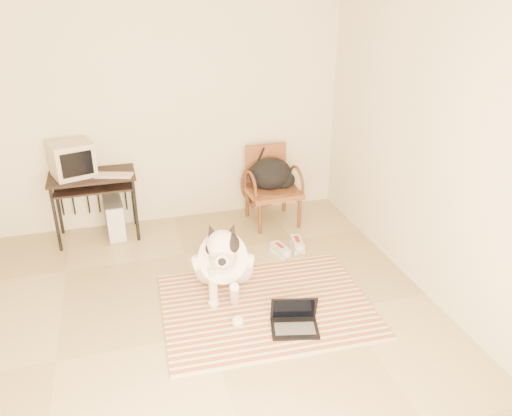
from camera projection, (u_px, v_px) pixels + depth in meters
name	position (u px, v px, depth m)	size (l,w,h in m)	color
floor	(210.00, 333.00, 4.03)	(4.50, 4.50, 0.00)	tan
wall_back	(165.00, 105.00, 5.43)	(4.50, 4.50, 0.00)	beige
wall_right	(451.00, 153.00, 3.96)	(4.50, 4.50, 0.00)	beige
rug	(266.00, 305.00, 4.36)	(1.83, 1.43, 0.02)	#C24527
dog	(224.00, 261.00, 4.41)	(0.58, 1.17, 0.84)	silver
laptop	(294.00, 320.00, 4.04)	(0.43, 0.35, 0.27)	black
computer_desk	(93.00, 184.00, 5.27)	(0.89, 0.50, 0.73)	black
crt_monitor	(72.00, 159.00, 5.14)	(0.49, 0.48, 0.35)	tan
desk_keyboard	(114.00, 175.00, 5.18)	(0.38, 0.14, 0.02)	tan
pc_tower	(115.00, 218.00, 5.49)	(0.22, 0.45, 0.41)	#48484B
rattan_chair	(271.00, 186.00, 5.74)	(0.60, 0.58, 0.87)	brown
backpack	(272.00, 175.00, 5.68)	(0.54, 0.41, 0.37)	black
sneaker_left	(280.00, 250.00, 5.18)	(0.17, 0.28, 0.09)	white
sneaker_right	(297.00, 244.00, 5.29)	(0.15, 0.29, 0.10)	white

